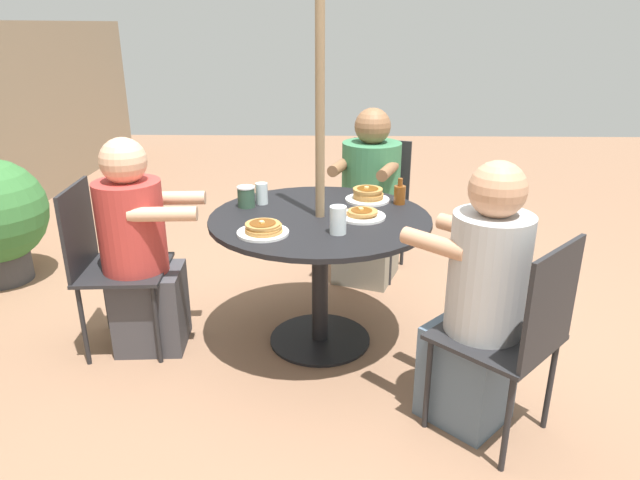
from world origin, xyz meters
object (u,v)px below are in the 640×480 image
object	(u,v)px
diner_north	(369,204)
diner_south	(479,308)
patio_table	(320,241)
patio_chair_east	(106,258)
syrup_bottle	(400,194)
patio_chair_south	(517,330)
coffee_cup	(246,197)
patio_chair_north	(376,198)
pancake_plate_a	(263,229)
diner_east	(140,255)
pancake_plate_b	(362,215)
drinking_glass_a	(338,220)
drinking_glass_b	(262,194)
pancake_plate_c	(368,195)

from	to	relation	value
diner_north	diner_south	bearing A→B (deg)	122.68
patio_table	patio_chair_east	distance (m)	1.08
syrup_bottle	diner_north	bearing A→B (deg)	10.55
patio_chair_south	coffee_cup	world-z (taller)	patio_chair_south
patio_chair_east	diner_south	xyz separation A→B (m)	(-0.56, -1.73, 0.03)
patio_chair_north	pancake_plate_a	xyz separation A→B (m)	(-1.28, 0.61, 0.23)
patio_chair_east	coffee_cup	distance (m)	0.77
patio_chair_south	syrup_bottle	world-z (taller)	patio_chair_south
patio_chair_east	diner_south	distance (m)	1.82
diner_east	syrup_bottle	world-z (taller)	diner_east
pancake_plate_b	diner_north	bearing A→B (deg)	-6.01
patio_table	syrup_bottle	world-z (taller)	syrup_bottle
patio_chair_east	pancake_plate_b	bearing A→B (deg)	88.72
patio_chair_south	diner_north	bearing A→B (deg)	60.59
diner_east	drinking_glass_a	xyz separation A→B (m)	(-0.18, -1.00, 0.26)
syrup_bottle	drinking_glass_b	distance (m)	0.73
pancake_plate_a	drinking_glass_b	world-z (taller)	drinking_glass_b
pancake_plate_c	pancake_plate_a	bearing A→B (deg)	136.69
coffee_cup	drinking_glass_b	world-z (taller)	drinking_glass_b
pancake_plate_c	syrup_bottle	bearing A→B (deg)	-107.70
diner_north	syrup_bottle	world-z (taller)	diner_north
diner_south	pancake_plate_a	world-z (taller)	diner_south
patio_chair_south	pancake_plate_c	bearing A→B (deg)	71.21
patio_table	patio_chair_south	bearing A→B (deg)	-133.98
patio_chair_south	drinking_glass_b	distance (m)	1.47
patio_table	syrup_bottle	distance (m)	0.51
pancake_plate_c	drinking_glass_b	bearing A→B (deg)	96.91
diner_east	coffee_cup	world-z (taller)	diner_east
coffee_cup	patio_table	bearing A→B (deg)	-110.45
pancake_plate_a	pancake_plate_b	size ratio (longest dim) A/B	1.00
pancake_plate_b	drinking_glass_b	size ratio (longest dim) A/B	2.12
pancake_plate_c	drinking_glass_a	distance (m)	0.54
diner_east	drinking_glass_b	world-z (taller)	diner_east
diner_north	pancake_plate_a	bearing A→B (deg)	83.01
diner_east	drinking_glass_b	distance (m)	0.70
pancake_plate_a	coffee_cup	distance (m)	0.43
diner_north	pancake_plate_b	world-z (taller)	diner_north
pancake_plate_b	diner_east	bearing A→B (deg)	92.39
diner_north	patio_chair_south	world-z (taller)	diner_north
diner_north	coffee_cup	bearing A→B (deg)	65.24
coffee_cup	drinking_glass_a	world-z (taller)	drinking_glass_a
pancake_plate_c	diner_east	bearing A→B (deg)	106.03
patio_table	drinking_glass_b	distance (m)	0.42
patio_chair_east	diner_east	world-z (taller)	diner_east
diner_north	drinking_glass_a	world-z (taller)	diner_north
patio_chair_east	diner_south	bearing A→B (deg)	68.23
patio_chair_east	coffee_cup	xyz separation A→B (m)	(0.22, -0.69, 0.26)
diner_north	drinking_glass_a	size ratio (longest dim) A/B	8.70
patio_table	patio_chair_north	distance (m)	1.08
pancake_plate_a	drinking_glass_a	xyz separation A→B (m)	(0.02, -0.34, 0.04)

